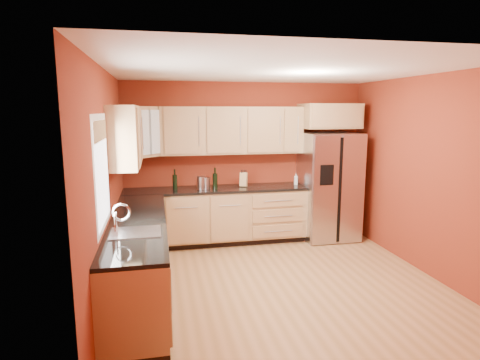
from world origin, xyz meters
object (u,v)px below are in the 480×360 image
(canister_left, at_px, (201,183))
(soap_dispenser, at_px, (296,179))
(knife_block, at_px, (244,180))
(refrigerator, at_px, (329,186))
(wine_bottle_a, at_px, (175,179))

(canister_left, distance_m, soap_dispenser, 1.59)
(knife_block, bearing_deg, refrigerator, 19.37)
(knife_block, distance_m, soap_dispenser, 0.89)
(knife_block, bearing_deg, wine_bottle_a, -153.43)
(canister_left, bearing_deg, refrigerator, 0.21)
(refrigerator, distance_m, wine_bottle_a, 2.55)
(canister_left, relative_size, soap_dispenser, 1.13)
(canister_left, xyz_separation_m, soap_dispenser, (1.59, 0.09, -0.01))
(wine_bottle_a, bearing_deg, knife_block, 2.53)
(refrigerator, bearing_deg, soap_dispenser, 171.13)
(canister_left, bearing_deg, wine_bottle_a, 169.29)
(refrigerator, relative_size, soap_dispenser, 9.66)
(refrigerator, xyz_separation_m, soap_dispenser, (-0.55, 0.09, 0.12))
(canister_left, distance_m, wine_bottle_a, 0.41)
(canister_left, bearing_deg, knife_block, 10.07)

